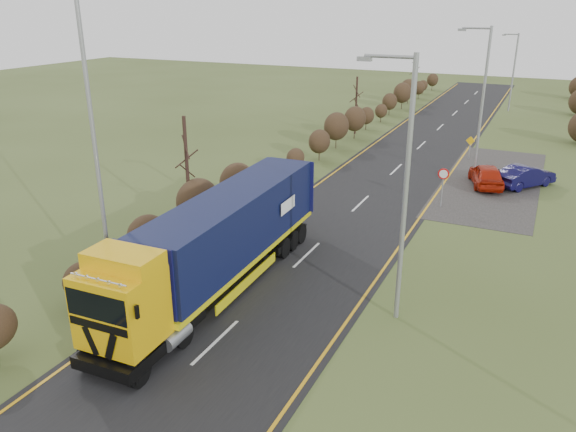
# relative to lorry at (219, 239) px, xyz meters

# --- Properties ---
(ground) EXTENTS (160.00, 160.00, 0.00)m
(ground) POSITION_rel_lorry_xyz_m (1.88, 0.58, -2.25)
(ground) COLOR #3D4B20
(ground) RESTS_ON ground
(road) EXTENTS (8.00, 120.00, 0.02)m
(road) POSITION_rel_lorry_xyz_m (1.88, 10.58, -2.24)
(road) COLOR black
(road) RESTS_ON ground
(layby) EXTENTS (6.00, 18.00, 0.02)m
(layby) POSITION_rel_lorry_xyz_m (8.38, 20.58, -2.24)
(layby) COLOR #2A2725
(layby) RESTS_ON ground
(lane_markings) EXTENTS (7.52, 116.00, 0.01)m
(lane_markings) POSITION_rel_lorry_xyz_m (1.88, 10.27, -2.22)
(lane_markings) COLOR #CE9413
(lane_markings) RESTS_ON road
(hedgerow) EXTENTS (2.24, 102.04, 6.05)m
(hedgerow) POSITION_rel_lorry_xyz_m (-4.12, 8.47, -0.63)
(hedgerow) COLOR black
(hedgerow) RESTS_ON ground
(lorry) EXTENTS (2.77, 14.27, 3.96)m
(lorry) POSITION_rel_lorry_xyz_m (0.00, 0.00, 0.00)
(lorry) COLOR black
(lorry) RESTS_ON ground
(car_red_hatchback) EXTENTS (2.88, 4.63, 1.47)m
(car_red_hatchback) POSITION_rel_lorry_xyz_m (8.09, 19.28, -1.51)
(car_red_hatchback) COLOR #A31B08
(car_red_hatchback) RESTS_ON ground
(car_blue_sedan) EXTENTS (3.72, 4.30, 1.40)m
(car_blue_sedan) POSITION_rel_lorry_xyz_m (10.38, 20.21, -1.55)
(car_blue_sedan) COLOR black
(car_blue_sedan) RESTS_ON ground
(streetlight_near) EXTENTS (2.05, 0.19, 9.65)m
(streetlight_near) POSITION_rel_lorry_xyz_m (7.00, 0.95, 3.09)
(streetlight_near) COLOR gray
(streetlight_near) RESTS_ON ground
(streetlight_mid) EXTENTS (2.08, 0.20, 9.81)m
(streetlight_mid) POSITION_rel_lorry_xyz_m (7.04, 20.53, 3.18)
(streetlight_mid) COLOR gray
(streetlight_mid) RESTS_ON ground
(streetlight_far) EXTENTS (1.74, 0.18, 8.14)m
(streetlight_far) POSITION_rel_lorry_xyz_m (6.82, 48.50, 2.21)
(streetlight_far) COLOR gray
(streetlight_far) RESTS_ON ground
(left_pole) EXTENTS (0.16, 0.16, 11.31)m
(left_pole) POSITION_rel_lorry_xyz_m (-3.32, -2.69, 3.41)
(left_pole) COLOR gray
(left_pole) RESTS_ON ground
(speed_sign) EXTENTS (0.64, 0.10, 2.32)m
(speed_sign) POSITION_rel_lorry_xyz_m (6.25, 14.04, -0.62)
(speed_sign) COLOR gray
(speed_sign) RESTS_ON ground
(warning_board) EXTENTS (0.67, 0.11, 1.75)m
(warning_board) POSITION_rel_lorry_xyz_m (6.08, 25.83, -1.20)
(warning_board) COLOR gray
(warning_board) RESTS_ON ground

